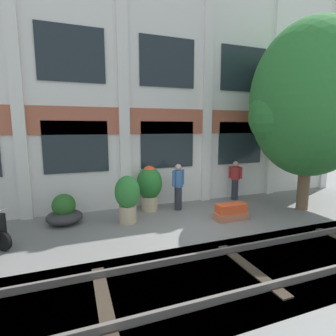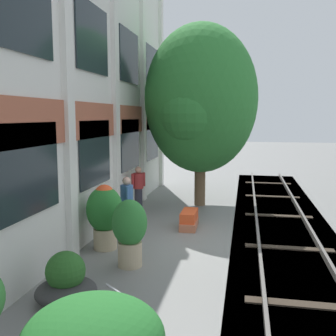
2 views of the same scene
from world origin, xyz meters
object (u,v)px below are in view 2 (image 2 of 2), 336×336
potted_plant_stone_basin (105,212)px  potted_plant_glazed_jar (130,229)px  potted_plant_wide_bowl (66,283)px  potted_plant_square_trough (189,220)px  broadleaf_tree (201,102)px  resident_watching_tracks (127,205)px  resident_by_doorway (138,188)px

potted_plant_stone_basin → potted_plant_glazed_jar: (-0.96, -0.92, -0.09)m
potted_plant_wide_bowl → potted_plant_square_trough: (4.95, -1.44, -0.12)m
broadleaf_tree → potted_plant_glazed_jar: broadleaf_tree is taller
potted_plant_glazed_jar → resident_watching_tracks: size_ratio=0.89×
potted_plant_glazed_jar → resident_by_doorway: resident_by_doorway is taller
broadleaf_tree → resident_watching_tracks: size_ratio=3.92×
broadleaf_tree → resident_by_doorway: size_ratio=4.10×
potted_plant_stone_basin → potted_plant_wide_bowl: 2.85m
potted_plant_wide_bowl → resident_by_doorway: size_ratio=0.68×
broadleaf_tree → potted_plant_square_trough: 4.57m
potted_plant_stone_basin → potted_plant_wide_bowl: (-2.78, -0.31, -0.56)m
broadleaf_tree → potted_plant_glazed_jar: size_ratio=4.38×
potted_plant_wide_bowl → potted_plant_square_trough: size_ratio=0.99×
potted_plant_glazed_jar → potted_plant_square_trough: potted_plant_glazed_jar is taller
potted_plant_glazed_jar → potted_plant_square_trough: 3.29m
potted_plant_glazed_jar → resident_by_doorway: size_ratio=0.94×
potted_plant_wide_bowl → potted_plant_stone_basin: bearing=6.4°
potted_plant_stone_basin → broadleaf_tree: bearing=-18.4°
potted_plant_glazed_jar → potted_plant_wide_bowl: size_ratio=1.37×
potted_plant_square_trough → resident_by_doorway: 2.46m
potted_plant_square_trough → broadleaf_tree: bearing=0.7°
potted_plant_stone_basin → resident_by_doorway: potted_plant_stone_basin is taller
potted_plant_square_trough → resident_watching_tracks: resident_watching_tracks is taller
broadleaf_tree → potted_plant_glazed_jar: (-6.12, 0.80, -2.87)m
broadleaf_tree → potted_plant_square_trough: bearing=-179.3°
broadleaf_tree → resident_watching_tracks: bearing=160.8°
potted_plant_stone_basin → resident_watching_tracks: resident_watching_tracks is taller
potted_plant_stone_basin → potted_plant_glazed_jar: bearing=-136.4°
broadleaf_tree → potted_plant_stone_basin: bearing=161.6°
broadleaf_tree → potted_plant_glazed_jar: 6.80m
potted_plant_glazed_jar → potted_plant_square_trough: (3.13, -0.84, -0.58)m
potted_plant_square_trough → potted_plant_glazed_jar: bearing=165.0°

